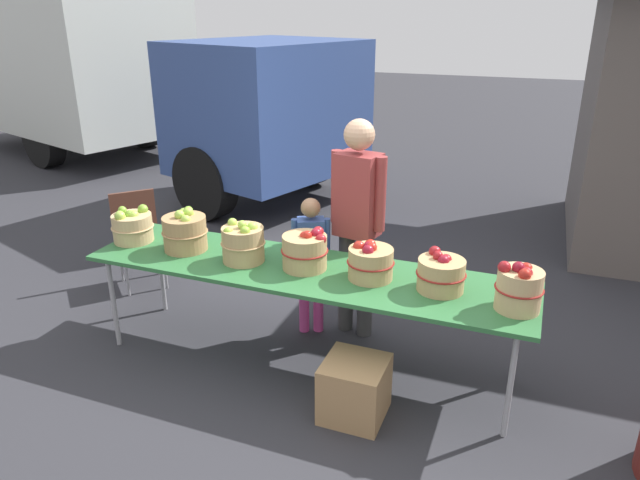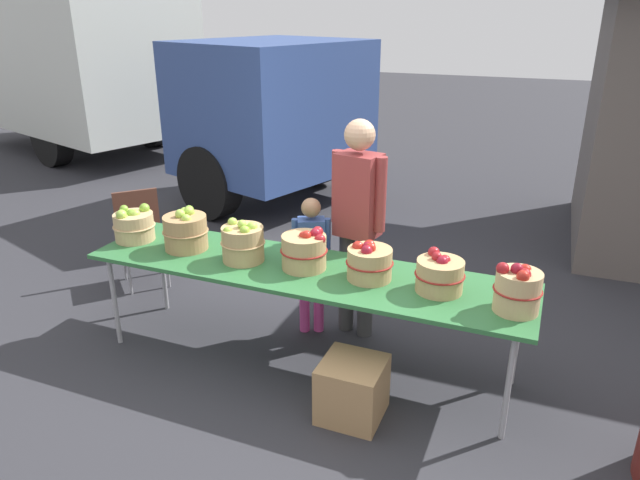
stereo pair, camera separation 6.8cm
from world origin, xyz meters
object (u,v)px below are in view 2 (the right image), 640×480
(apple_basket_green_1, at_px, (186,231))
(apple_basket_red_1, at_px, (369,262))
(apple_basket_red_3, at_px, (518,289))
(folding_chair, at_px, (140,230))
(vendor_adult, at_px, (358,213))
(produce_crate, at_px, (352,389))
(apple_basket_red_2, at_px, (440,274))
(apple_basket_red_0, at_px, (304,250))
(box_truck, at_px, (112,69))
(apple_basket_green_2, at_px, (243,242))
(apple_basket_green_0, at_px, (133,225))
(market_table, at_px, (303,273))
(child_customer, at_px, (311,255))

(apple_basket_green_1, xyz_separation_m, apple_basket_red_1, (1.41, 0.02, -0.02))
(apple_basket_red_3, height_order, folding_chair, apple_basket_red_3)
(vendor_adult, xyz_separation_m, produce_crate, (0.32, -1.00, -0.81))
(apple_basket_red_2, height_order, folding_chair, apple_basket_red_2)
(produce_crate, bearing_deg, apple_basket_red_3, 22.25)
(apple_basket_green_1, height_order, apple_basket_red_0, apple_basket_green_1)
(apple_basket_red_0, distance_m, apple_basket_red_1, 0.46)
(vendor_adult, height_order, box_truck, box_truck)
(apple_basket_green_2, height_order, apple_basket_red_2, apple_basket_green_2)
(apple_basket_green_0, height_order, apple_basket_red_2, apple_basket_green_0)
(market_table, relative_size, apple_basket_red_2, 9.79)
(apple_basket_red_2, height_order, produce_crate, apple_basket_red_2)
(folding_chair, bearing_deg, market_table, -67.06)
(vendor_adult, distance_m, child_customer, 0.49)
(box_truck, bearing_deg, child_customer, -19.66)
(apple_basket_green_0, bearing_deg, market_table, 0.15)
(apple_basket_green_1, xyz_separation_m, box_truck, (-4.37, 4.44, 0.60))
(apple_basket_red_3, relative_size, vendor_adult, 0.18)
(apple_basket_red_1, bearing_deg, vendor_adult, 116.26)
(child_customer, distance_m, folding_chair, 1.85)
(produce_crate, bearing_deg, vendor_adult, 108.02)
(market_table, relative_size, apple_basket_green_1, 9.21)
(apple_basket_red_3, bearing_deg, apple_basket_green_1, 178.07)
(apple_basket_red_1, xyz_separation_m, apple_basket_red_3, (0.94, -0.10, 0.02))
(apple_basket_red_1, distance_m, apple_basket_red_2, 0.46)
(market_table, distance_m, apple_basket_green_1, 0.96)
(folding_chair, height_order, produce_crate, folding_chair)
(apple_basket_red_1, height_order, vendor_adult, vendor_adult)
(market_table, bearing_deg, child_customer, 106.30)
(box_truck, height_order, folding_chair, box_truck)
(apple_basket_green_2, bearing_deg, produce_crate, -22.71)
(apple_basket_green_0, height_order, apple_basket_red_1, apple_basket_green_0)
(market_table, xyz_separation_m, produce_crate, (0.52, -0.44, -0.52))
(apple_basket_red_2, bearing_deg, apple_basket_red_1, 179.63)
(apple_basket_red_3, distance_m, box_truck, 8.12)
(apple_basket_green_0, relative_size, apple_basket_red_1, 1.01)
(apple_basket_green_1, distance_m, apple_basket_red_1, 1.41)
(child_customer, xyz_separation_m, folding_chair, (-1.82, 0.25, -0.15))
(apple_basket_red_0, height_order, child_customer, child_customer)
(apple_basket_green_0, xyz_separation_m, vendor_adult, (1.62, 0.56, 0.13))
(apple_basket_green_2, distance_m, produce_crate, 1.26)
(apple_basket_green_0, distance_m, apple_basket_red_2, 2.35)
(box_truck, xyz_separation_m, produce_crate, (5.84, -4.88, -1.30))
(apple_basket_red_1, bearing_deg, apple_basket_green_0, -179.32)
(market_table, xyz_separation_m, apple_basket_red_2, (0.93, 0.02, 0.15))
(market_table, height_order, folding_chair, folding_chair)
(apple_basket_red_2, height_order, vendor_adult, vendor_adult)
(box_truck, xyz_separation_m, folding_chair, (3.37, -3.75, -0.98))
(vendor_adult, bearing_deg, apple_basket_green_2, 53.56)
(apple_basket_green_1, xyz_separation_m, produce_crate, (1.47, -0.44, -0.70))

